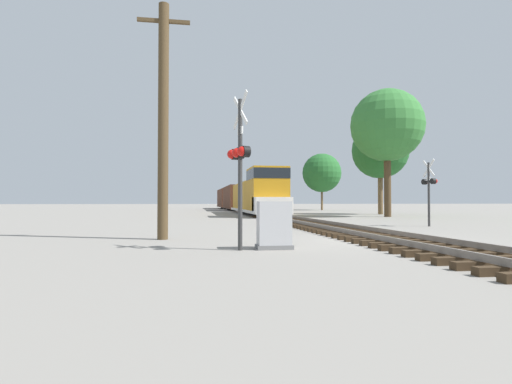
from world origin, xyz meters
TOP-DOWN VIEW (x-y plane):
  - ground_plane at (0.00, 0.00)m, footprint 400.00×400.00m
  - rail_track_bed at (0.00, -0.00)m, footprint 2.60×160.00m
  - freight_train at (0.00, 41.13)m, footprint 2.99×49.54m
  - crossing_signal_near at (-4.94, -2.00)m, footprint 0.56×1.01m
  - crossing_signal_far at (6.07, 6.59)m, footprint 0.38×1.01m
  - relay_cabinet at (-3.95, -1.84)m, footprint 0.98×0.59m
  - utility_pole at (-7.18, 1.43)m, footprint 1.80×0.36m
  - tree_far_right at (10.12, 18.96)m, footprint 6.14×6.14m
  - tree_mid_background at (12.64, 25.34)m, footprint 5.68×5.68m
  - tree_deep_background at (13.25, 45.71)m, footprint 5.90×5.90m

SIDE VIEW (x-z plane):
  - ground_plane at x=0.00m, z-range 0.00..0.00m
  - rail_track_bed at x=0.00m, z-range -0.02..0.29m
  - relay_cabinet at x=-3.95m, z-range -0.01..1.29m
  - freight_train at x=0.00m, z-range -0.23..3.89m
  - crossing_signal_far at x=6.07m, z-range 0.38..3.89m
  - crossing_signal_near at x=-4.94m, z-range 0.36..4.57m
  - utility_pole at x=-7.18m, z-range 0.08..8.25m
  - tree_deep_background at x=13.25m, z-range 1.35..9.96m
  - tree_mid_background at x=12.64m, z-range 1.80..11.13m
  - tree_far_right at x=10.12m, z-range 2.31..13.16m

